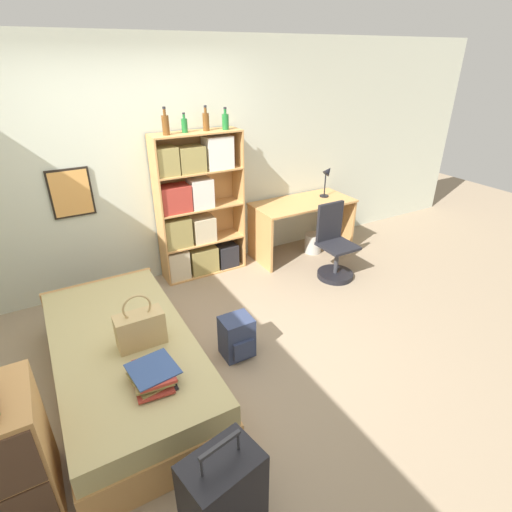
{
  "coord_description": "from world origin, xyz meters",
  "views": [
    {
      "loc": [
        -0.93,
        -2.62,
        2.41
      ],
      "look_at": [
        0.67,
        0.21,
        0.75
      ],
      "focal_mm": 28.0,
      "sensor_mm": 36.0,
      "label": 1
    }
  ],
  "objects_px": {
    "bottle_green": "(166,124)",
    "bottle_clear": "(206,121)",
    "bookcase": "(195,211)",
    "handbag": "(140,328)",
    "bottle_blue": "(225,121)",
    "waste_bin": "(313,243)",
    "desk": "(302,217)",
    "backpack": "(237,337)",
    "book_stack_on_bed": "(153,375)",
    "bottle_brown": "(184,125)",
    "suitcase": "(223,499)",
    "desk_chair": "(334,254)",
    "desk_lamp": "(327,176)",
    "bed": "(126,361)"
  },
  "relations": [
    {
      "from": "book_stack_on_bed",
      "to": "bottle_brown",
      "type": "xyz_separation_m",
      "value": [
        1.07,
        2.0,
        1.24
      ]
    },
    {
      "from": "bottle_clear",
      "to": "handbag",
      "type": "bearing_deg",
      "value": -128.82
    },
    {
      "from": "waste_bin",
      "to": "backpack",
      "type": "bearing_deg",
      "value": -143.84
    },
    {
      "from": "bottle_green",
      "to": "book_stack_on_bed",
      "type": "bearing_deg",
      "value": -113.64
    },
    {
      "from": "bottle_blue",
      "to": "desk",
      "type": "bearing_deg",
      "value": -6.8
    },
    {
      "from": "desk_lamp",
      "to": "bottle_brown",
      "type": "bearing_deg",
      "value": 175.74
    },
    {
      "from": "bottle_brown",
      "to": "book_stack_on_bed",
      "type": "bearing_deg",
      "value": -118.12
    },
    {
      "from": "book_stack_on_bed",
      "to": "desk",
      "type": "height_order",
      "value": "desk"
    },
    {
      "from": "desk_lamp",
      "to": "handbag",
      "type": "bearing_deg",
      "value": -153.18
    },
    {
      "from": "bed",
      "to": "suitcase",
      "type": "xyz_separation_m",
      "value": [
        0.19,
        -1.43,
        0.08
      ]
    },
    {
      "from": "waste_bin",
      "to": "bottle_brown",
      "type": "bearing_deg",
      "value": 171.87
    },
    {
      "from": "desk_chair",
      "to": "bottle_clear",
      "type": "bearing_deg",
      "value": 143.9
    },
    {
      "from": "bottle_blue",
      "to": "desk_lamp",
      "type": "distance_m",
      "value": 1.58
    },
    {
      "from": "backpack",
      "to": "waste_bin",
      "type": "height_order",
      "value": "backpack"
    },
    {
      "from": "bottle_green",
      "to": "desk_chair",
      "type": "height_order",
      "value": "bottle_green"
    },
    {
      "from": "bed",
      "to": "bookcase",
      "type": "distance_m",
      "value": 1.95
    },
    {
      "from": "bottle_clear",
      "to": "desk_chair",
      "type": "xyz_separation_m",
      "value": [
        1.18,
        -0.86,
        -1.48
      ]
    },
    {
      "from": "handbag",
      "to": "backpack",
      "type": "bearing_deg",
      "value": 1.02
    },
    {
      "from": "bookcase",
      "to": "desk_chair",
      "type": "distance_m",
      "value": 1.7
    },
    {
      "from": "bottle_green",
      "to": "bottle_brown",
      "type": "xyz_separation_m",
      "value": [
        0.21,
        0.04,
        -0.03
      ]
    },
    {
      "from": "bookcase",
      "to": "desk",
      "type": "xyz_separation_m",
      "value": [
        1.4,
        -0.16,
        -0.28
      ]
    },
    {
      "from": "suitcase",
      "to": "desk_lamp",
      "type": "xyz_separation_m",
      "value": [
        2.79,
        2.73,
        0.69
      ]
    },
    {
      "from": "book_stack_on_bed",
      "to": "bookcase",
      "type": "xyz_separation_m",
      "value": [
        1.11,
        1.99,
        0.29
      ]
    },
    {
      "from": "bookcase",
      "to": "backpack",
      "type": "relative_size",
      "value": 4.4
    },
    {
      "from": "handbag",
      "to": "bookcase",
      "type": "height_order",
      "value": "bookcase"
    },
    {
      "from": "book_stack_on_bed",
      "to": "bookcase",
      "type": "relative_size",
      "value": 0.23
    },
    {
      "from": "book_stack_on_bed",
      "to": "desk_lamp",
      "type": "bearing_deg",
      "value": 32.79
    },
    {
      "from": "suitcase",
      "to": "bottle_clear",
      "type": "distance_m",
      "value": 3.43
    },
    {
      "from": "bottle_green",
      "to": "desk",
      "type": "distance_m",
      "value": 2.08
    },
    {
      "from": "bottle_blue",
      "to": "waste_bin",
      "type": "height_order",
      "value": "bottle_blue"
    },
    {
      "from": "bookcase",
      "to": "bottle_green",
      "type": "bearing_deg",
      "value": -173.88
    },
    {
      "from": "bottle_green",
      "to": "bottle_blue",
      "type": "distance_m",
      "value": 0.65
    },
    {
      "from": "suitcase",
      "to": "bottle_clear",
      "type": "height_order",
      "value": "bottle_clear"
    },
    {
      "from": "handbag",
      "to": "desk",
      "type": "xyz_separation_m",
      "value": [
        2.47,
        1.41,
        -0.08
      ]
    },
    {
      "from": "desk",
      "to": "desk_lamp",
      "type": "xyz_separation_m",
      "value": [
        0.38,
        0.03,
        0.48
      ]
    },
    {
      "from": "suitcase",
      "to": "bottle_brown",
      "type": "bearing_deg",
      "value": 71.3
    },
    {
      "from": "bottle_brown",
      "to": "bottle_clear",
      "type": "xyz_separation_m",
      "value": [
        0.24,
        -0.0,
        0.02
      ]
    },
    {
      "from": "bed",
      "to": "book_stack_on_bed",
      "type": "distance_m",
      "value": 0.64
    },
    {
      "from": "bottle_brown",
      "to": "bottle_clear",
      "type": "height_order",
      "value": "bottle_clear"
    },
    {
      "from": "handbag",
      "to": "bottle_blue",
      "type": "height_order",
      "value": "bottle_blue"
    },
    {
      "from": "bed",
      "to": "bottle_brown",
      "type": "height_order",
      "value": "bottle_brown"
    },
    {
      "from": "bookcase",
      "to": "desk",
      "type": "bearing_deg",
      "value": -6.45
    },
    {
      "from": "book_stack_on_bed",
      "to": "bottle_green",
      "type": "bearing_deg",
      "value": 66.36
    },
    {
      "from": "bottle_green",
      "to": "bottle_clear",
      "type": "distance_m",
      "value": 0.45
    },
    {
      "from": "bottle_brown",
      "to": "bed",
      "type": "bearing_deg",
      "value": -128.88
    },
    {
      "from": "bookcase",
      "to": "bottle_clear",
      "type": "bearing_deg",
      "value": 1.86
    },
    {
      "from": "desk",
      "to": "bottle_brown",
      "type": "bearing_deg",
      "value": 173.41
    },
    {
      "from": "bookcase",
      "to": "waste_bin",
      "type": "height_order",
      "value": "bookcase"
    },
    {
      "from": "bookcase",
      "to": "desk_chair",
      "type": "relative_size",
      "value": 1.89
    },
    {
      "from": "desk_lamp",
      "to": "backpack",
      "type": "xyz_separation_m",
      "value": [
        -2.05,
        -1.43,
        -0.8
      ]
    }
  ]
}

